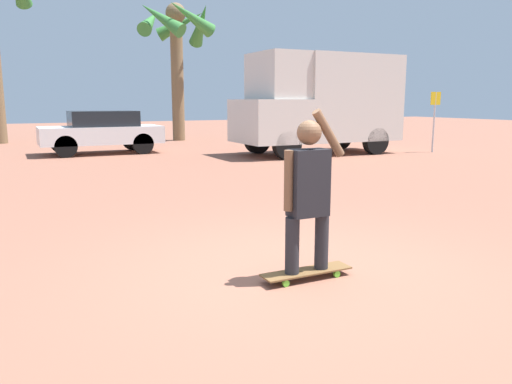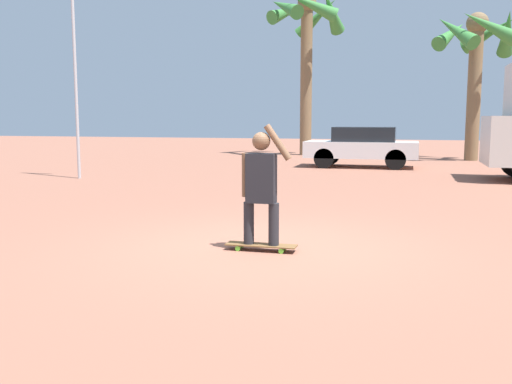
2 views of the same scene
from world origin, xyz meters
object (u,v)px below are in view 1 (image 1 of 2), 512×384
at_px(camper_van, 321,101).
at_px(person_skateboarder, 308,188).
at_px(street_sign, 435,113).
at_px(palm_tree_near_van, 177,34).
at_px(parked_car_white, 102,131).
at_px(skateboard, 307,272).

bearing_deg(camper_van, person_skateboarder, -124.11).
bearing_deg(camper_van, street_sign, -18.98).
bearing_deg(palm_tree_near_van, parked_car_white, -133.28).
bearing_deg(skateboard, parked_car_white, 88.88).
distance_m(skateboard, person_skateboarder, 0.86).
bearing_deg(person_skateboarder, street_sign, 39.51).
bearing_deg(palm_tree_near_van, camper_van, -72.53).
distance_m(person_skateboarder, street_sign, 13.87).
height_order(camper_van, street_sign, camper_van).
xyz_separation_m(skateboard, palm_tree_near_van, (4.42, 17.91, 4.58)).
relative_size(skateboard, parked_car_white, 0.24).
relative_size(skateboard, camper_van, 0.17).
distance_m(person_skateboarder, palm_tree_near_van, 18.82).
relative_size(camper_van, parked_car_white, 1.40).
bearing_deg(skateboard, palm_tree_near_van, 76.13).
xyz_separation_m(camper_van, palm_tree_near_van, (-2.44, 7.77, 2.88)).
height_order(camper_van, parked_car_white, camper_van).
relative_size(palm_tree_near_van, street_sign, 2.93).
relative_size(camper_van, street_sign, 2.65).
height_order(skateboard, street_sign, street_sign).
relative_size(camper_van, palm_tree_near_van, 0.91).
xyz_separation_m(parked_car_white, palm_tree_near_van, (4.16, 4.41, 3.88)).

